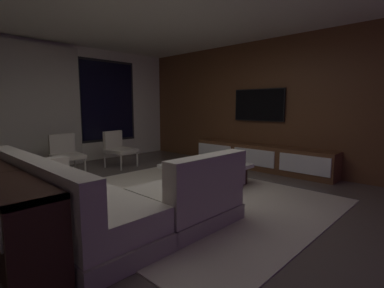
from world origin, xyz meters
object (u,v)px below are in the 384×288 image
object	(u,v)px
coffee_table	(206,174)
accent_chair_near_window	(118,147)
sectional_couch	(101,201)
console_table_behind_couch	(0,208)
book_stack_on_coffee_table	(207,164)
accent_chair_by_curtain	(65,152)
mounted_tv	(259,105)
media_console	(261,158)

from	to	relation	value
coffee_table	accent_chair_near_window	world-z (taller)	accent_chair_near_window
sectional_couch	console_table_behind_couch	xyz separation A→B (m)	(-0.91, 0.13, 0.13)
book_stack_on_coffee_table	accent_chair_by_curtain	distance (m)	2.89
accent_chair_by_curtain	mounted_tv	xyz separation A→B (m)	(3.17, -2.37, 0.92)
accent_chair_near_window	console_table_behind_couch	world-z (taller)	accent_chair_near_window
sectional_couch	console_table_behind_couch	distance (m)	0.93
accent_chair_near_window	console_table_behind_couch	size ratio (longest dim) A/B	0.37
book_stack_on_coffee_table	mounted_tv	bearing A→B (deg)	7.97
mounted_tv	coffee_table	bearing A→B (deg)	-175.64
sectional_couch	mounted_tv	size ratio (longest dim) A/B	2.12
book_stack_on_coffee_table	accent_chair_by_curtain	size ratio (longest dim) A/B	0.38
mounted_tv	accent_chair_by_curtain	bearing A→B (deg)	143.30
media_console	console_table_behind_couch	world-z (taller)	console_table_behind_couch
accent_chair_near_window	media_console	distance (m)	3.10
accent_chair_near_window	accent_chair_by_curtain	size ratio (longest dim) A/B	1.00
accent_chair_near_window	mounted_tv	xyz separation A→B (m)	(2.08, -2.24, 0.92)
media_console	accent_chair_by_curtain	bearing A→B (deg)	139.41
media_console	console_table_behind_couch	xyz separation A→B (m)	(-4.67, -0.08, 0.17)
console_table_behind_couch	accent_chair_by_curtain	bearing A→B (deg)	57.67
book_stack_on_coffee_table	console_table_behind_couch	size ratio (longest dim) A/B	0.14
coffee_table	console_table_behind_couch	distance (m)	2.99
accent_chair_by_curtain	console_table_behind_couch	xyz separation A→B (m)	(-1.68, -2.65, -0.01)
accent_chair_by_curtain	media_console	bearing A→B (deg)	-40.59
sectional_couch	media_console	world-z (taller)	sectional_couch
media_console	mounted_tv	world-z (taller)	mounted_tv
book_stack_on_coffee_table	console_table_behind_couch	bearing A→B (deg)	-179.99
mounted_tv	media_console	bearing A→B (deg)	-132.40
sectional_couch	book_stack_on_coffee_table	xyz separation A→B (m)	(1.92, 0.13, 0.11)
sectional_couch	accent_chair_by_curtain	distance (m)	2.88
sectional_couch	book_stack_on_coffee_table	world-z (taller)	sectional_couch
book_stack_on_coffee_table	accent_chair_near_window	bearing A→B (deg)	91.48
sectional_couch	book_stack_on_coffee_table	size ratio (longest dim) A/B	8.50
media_console	mounted_tv	distance (m)	1.13
accent_chair_by_curtain	mounted_tv	size ratio (longest dim) A/B	0.66
coffee_table	console_table_behind_couch	size ratio (longest dim) A/B	0.55
accent_chair_by_curtain	accent_chair_near_window	bearing A→B (deg)	-6.70
accent_chair_by_curtain	media_console	xyz separation A→B (m)	(2.99, -2.56, -0.18)
accent_chair_by_curtain	media_console	world-z (taller)	accent_chair_by_curtain
accent_chair_near_window	mounted_tv	size ratio (longest dim) A/B	0.66
accent_chair_by_curtain	mounted_tv	world-z (taller)	mounted_tv
sectional_couch	coffee_table	world-z (taller)	sectional_couch
coffee_table	book_stack_on_coffee_table	size ratio (longest dim) A/B	3.94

